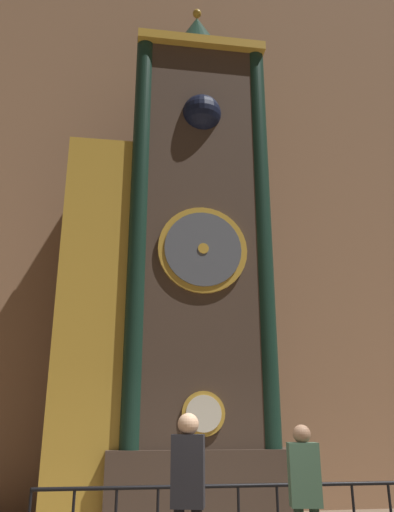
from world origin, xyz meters
TOP-DOWN VIEW (x-y plane):
  - cathedral_back_wall at (-0.09, 5.25)m, footprint 24.00×0.32m
  - clock_tower at (-0.35, 3.68)m, footprint 4.05×1.83m
  - visitor_near at (-0.56, 0.24)m, footprint 0.38×0.30m
  - visitor_far at (0.79, 0.48)m, footprint 0.37×0.27m

SIDE VIEW (x-z plane):
  - visitor_far at x=0.79m, z-range 0.17..1.82m
  - visitor_near at x=-0.56m, z-range 0.19..1.97m
  - clock_tower at x=-0.35m, z-range -0.85..9.88m
  - cathedral_back_wall at x=-0.09m, z-range -0.01..14.48m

